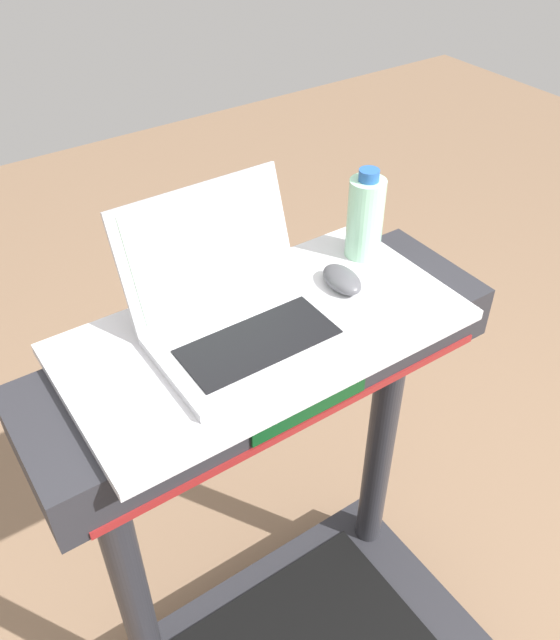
{
  "coord_description": "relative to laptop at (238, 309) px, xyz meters",
  "views": [
    {
      "loc": [
        -0.49,
        -0.07,
        1.83
      ],
      "look_at": [
        0.0,
        0.65,
        1.13
      ],
      "focal_mm": 37.26,
      "sensor_mm": 36.0,
      "label": 1
    }
  ],
  "objects": [
    {
      "name": "water_bottle",
      "position": [
        0.34,
        0.07,
        0.04
      ],
      "size": [
        0.07,
        0.07,
        0.19
      ],
      "color": "#9EDBB2",
      "rests_on": "desk_board"
    },
    {
      "name": "computer_mouse",
      "position": [
        0.23,
        0.0,
        -0.03
      ],
      "size": [
        0.07,
        0.11,
        0.03
      ],
      "primitive_type": "ellipsoid",
      "rotation": [
        0.0,
        0.0,
        -0.1
      ],
      "color": "#4C4C51",
      "rests_on": "desk_board"
    },
    {
      "name": "desk_board",
      "position": [
        0.04,
        -0.02,
        -0.06
      ],
      "size": [
        0.72,
        0.37,
        0.02
      ],
      "primitive_type": "cube",
      "color": "silver",
      "rests_on": "treadmill_base"
    },
    {
      "name": "laptop",
      "position": [
        0.0,
        0.0,
        0.0
      ],
      "size": [
        0.33,
        0.3,
        0.23
      ],
      "rotation": [
        0.0,
        0.0,
        0.02
      ],
      "color": "#B7B7BC",
      "rests_on": "desk_board"
    }
  ]
}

